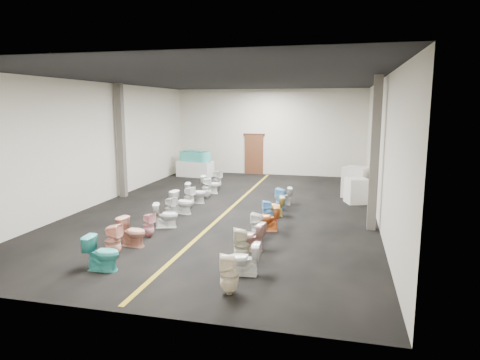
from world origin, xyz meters
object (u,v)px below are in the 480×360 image
(appliance_crate_c, at_px, (355,180))
(toilet_right_0, at_px, (229,274))
(appliance_crate_a, at_px, (356,191))
(toilet_left_4, at_px, (166,215))
(appliance_crate_b, at_px, (356,182))
(toilet_left_10, at_px, (210,184))
(display_table, at_px, (195,169))
(toilet_left_9, at_px, (207,188))
(toilet_right_5, at_px, (267,218))
(toilet_right_8, at_px, (281,199))
(toilet_left_2, at_px, (132,232))
(toilet_right_4, at_px, (258,227))
(toilet_right_3, at_px, (250,237))
(toilet_left_11, at_px, (217,180))
(appliance_crate_d, at_px, (354,176))
(toilet_left_5, at_px, (170,209))
(toilet_right_7, at_px, (274,206))
(toilet_left_7, at_px, (189,197))
(toilet_right_6, at_px, (268,212))
(toilet_left_6, at_px, (182,202))
(bathtub, at_px, (195,156))
(toilet_right_2, at_px, (242,245))
(toilet_right_1, at_px, (244,259))
(toilet_left_1, at_px, (113,241))
(toilet_right_9, at_px, (283,196))
(toilet_left_8, at_px, (196,193))
(toilet_left_3, at_px, (149,225))
(toilet_left_0, at_px, (102,253))

(appliance_crate_c, bearing_deg, toilet_right_0, -102.70)
(appliance_crate_a, relative_size, toilet_left_4, 1.26)
(appliance_crate_b, relative_size, toilet_left_10, 1.61)
(display_table, height_order, toilet_left_9, toilet_left_9)
(toilet_right_5, xyz_separation_m, toilet_right_8, (0.05, 2.61, 0.01))
(toilet_left_2, relative_size, toilet_right_4, 1.01)
(toilet_right_0, height_order, toilet_right_3, toilet_right_0)
(toilet_left_2, bearing_deg, toilet_left_11, 7.85)
(appliance_crate_c, bearing_deg, display_table, 168.15)
(appliance_crate_d, distance_m, toilet_right_0, 12.80)
(toilet_left_5, xyz_separation_m, toilet_right_5, (3.23, -0.44, 0.01))
(toilet_right_7, xyz_separation_m, toilet_right_8, (0.11, 0.90, 0.05))
(toilet_left_7, distance_m, toilet_right_5, 3.85)
(toilet_right_6, bearing_deg, toilet_left_6, -116.42)
(bathtub, relative_size, toilet_right_2, 2.17)
(appliance_crate_c, relative_size, toilet_left_5, 1.13)
(display_table, height_order, toilet_right_1, display_table)
(toilet_left_1, distance_m, toilet_right_9, 7.29)
(toilet_right_2, relative_size, toilet_right_4, 1.08)
(appliance_crate_d, xyz_separation_m, toilet_right_9, (-2.65, -4.68, -0.11))
(appliance_crate_b, distance_m, toilet_left_6, 7.15)
(toilet_right_3, distance_m, toilet_right_6, 2.70)
(display_table, distance_m, toilet_left_8, 6.23)
(appliance_crate_c, bearing_deg, toilet_left_10, -158.54)
(appliance_crate_c, relative_size, appliance_crate_d, 0.97)
(appliance_crate_b, relative_size, toilet_left_5, 1.62)
(toilet_right_3, bearing_deg, toilet_left_4, -107.85)
(toilet_left_1, bearing_deg, appliance_crate_a, -40.92)
(toilet_left_3, relative_size, toilet_right_7, 1.01)
(appliance_crate_c, height_order, toilet_left_8, appliance_crate_c)
(toilet_left_9, relative_size, toilet_right_1, 1.15)
(toilet_left_1, relative_size, toilet_left_9, 1.00)
(toilet_right_2, bearing_deg, appliance_crate_d, 150.79)
(toilet_right_8, bearing_deg, toilet_right_6, 6.67)
(toilet_left_5, xyz_separation_m, toilet_right_0, (3.27, -4.85, 0.03))
(toilet_right_6, bearing_deg, toilet_left_10, -159.30)
(display_table, xyz_separation_m, appliance_crate_a, (8.00, -4.42, 0.08))
(toilet_left_2, distance_m, toilet_left_11, 7.84)
(appliance_crate_d, xyz_separation_m, toilet_right_5, (-2.64, -8.12, -0.06))
(toilet_left_0, bearing_deg, toilet_left_11, -2.07)
(toilet_left_8, height_order, toilet_right_1, toilet_left_8)
(appliance_crate_c, xyz_separation_m, toilet_left_1, (-5.86, -10.24, -0.01))
(appliance_crate_d, bearing_deg, display_table, 175.08)
(toilet_left_11, relative_size, toilet_right_3, 1.15)
(toilet_left_1, bearing_deg, bathtub, 7.31)
(toilet_left_11, bearing_deg, appliance_crate_b, -73.42)
(bathtub, relative_size, appliance_crate_b, 1.47)
(toilet_left_8, bearing_deg, toilet_left_7, 169.82)
(toilet_right_0, distance_m, toilet_right_2, 1.73)
(appliance_crate_a, distance_m, toilet_left_7, 6.28)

